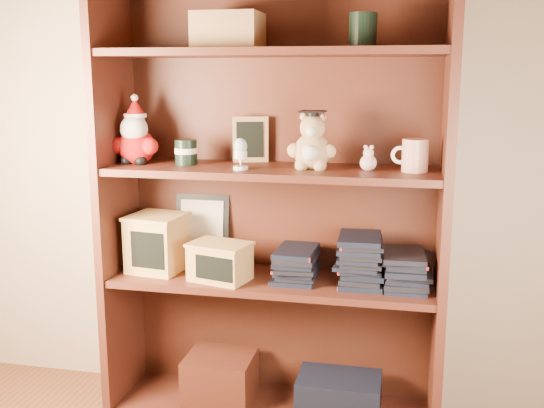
{
  "coord_description": "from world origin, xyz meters",
  "views": [
    {
      "loc": [
        0.55,
        -0.83,
        1.27
      ],
      "look_at": [
        0.09,
        1.3,
        0.82
      ],
      "focal_mm": 42.0,
      "sensor_mm": 36.0,
      "label": 1
    }
  ],
  "objects_px": {
    "treats_box": "(157,242)",
    "teacher_mug": "(414,155)",
    "bookcase": "(274,212)",
    "grad_teddy_bear": "(312,146)"
  },
  "relations": [
    {
      "from": "treats_box",
      "to": "teacher_mug",
      "type": "bearing_deg",
      "value": 0.06
    },
    {
      "from": "bookcase",
      "to": "grad_teddy_bear",
      "type": "distance_m",
      "value": 0.29
    },
    {
      "from": "bookcase",
      "to": "grad_teddy_bear",
      "type": "height_order",
      "value": "bookcase"
    },
    {
      "from": "grad_teddy_bear",
      "to": "teacher_mug",
      "type": "xyz_separation_m",
      "value": [
        0.34,
        0.01,
        -0.02
      ]
    },
    {
      "from": "bookcase",
      "to": "grad_teddy_bear",
      "type": "relative_size",
      "value": 7.87
    },
    {
      "from": "bookcase",
      "to": "treats_box",
      "type": "bearing_deg",
      "value": -173.19
    },
    {
      "from": "grad_teddy_bear",
      "to": "treats_box",
      "type": "height_order",
      "value": "grad_teddy_bear"
    },
    {
      "from": "bookcase",
      "to": "grad_teddy_bear",
      "type": "bearing_deg",
      "value": -21.66
    },
    {
      "from": "grad_teddy_bear",
      "to": "teacher_mug",
      "type": "height_order",
      "value": "grad_teddy_bear"
    },
    {
      "from": "bookcase",
      "to": "teacher_mug",
      "type": "height_order",
      "value": "bookcase"
    }
  ]
}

